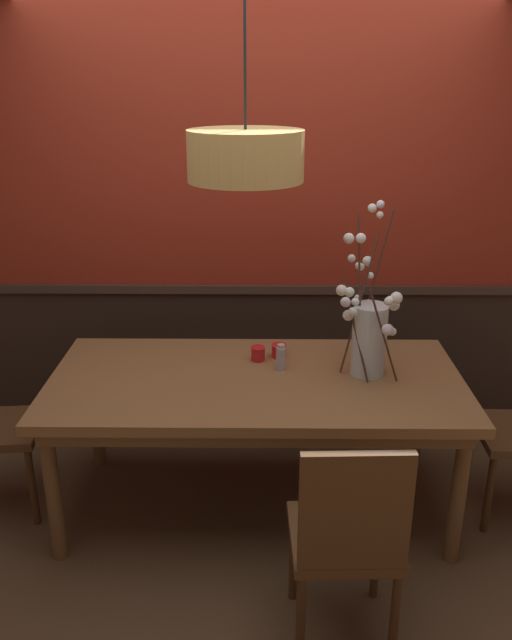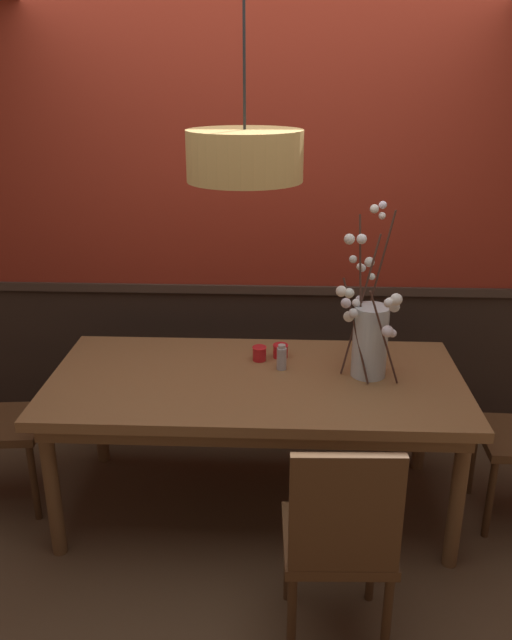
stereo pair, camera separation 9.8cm
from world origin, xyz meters
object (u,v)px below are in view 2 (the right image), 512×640
Objects in this scene: chair_far_side_right at (310,348)px; candle_holder_nearer_edge at (259,353)px; pendant_lamp at (245,156)px; condiment_bottle at (282,358)px; dining_table at (256,392)px; chair_near_side_right at (340,537)px; candle_holder_nearer_center at (280,351)px; vase_with_blossoms at (369,336)px.

candle_holder_nearer_edge is (-0.29, -0.73, 0.28)m from chair_far_side_right.
condiment_bottle is at bearing 49.81° from pendant_lamp.
chair_near_side_right is at bearing -68.36° from dining_table.
candle_holder_nearer_center is 0.07× the size of pendant_lamp.
candle_holder_nearer_edge is at bearing 87.53° from dining_table.
dining_table is at bearing 65.94° from pendant_lamp.
condiment_bottle is at bearing 172.72° from vase_with_blossoms.
candle_holder_nearer_center is 1.10m from pendant_lamp.
chair_far_side_right is 6.87× the size of condiment_bottle.
vase_with_blossoms is (0.19, 0.94, 0.43)m from chair_near_side_right.
vase_with_blossoms is (0.55, 0.05, 0.29)m from dining_table.
pendant_lamp is at bearing -114.06° from dining_table.
pendant_lamp is at bearing -99.79° from candle_holder_nearer_edge.
vase_with_blossoms is at bearing 13.71° from pendant_lamp.
vase_with_blossoms is at bearing -7.28° from condiment_bottle.
candle_holder_nearer_edge is (-0.54, 0.16, -0.17)m from vase_with_blossoms.
candle_holder_nearer_center is at bearing 64.95° from pendant_lamp.
candle_holder_nearer_center is 0.12m from candle_holder_nearer_edge.
pendant_lamp reaches higher than condiment_bottle.
dining_table is at bearing -140.66° from condiment_bottle.
dining_table is at bearing 111.64° from chair_near_side_right.
candle_holder_nearer_edge is 1.08m from pendant_lamp.
condiment_bottle is 0.11× the size of pendant_lamp.
candle_holder_nearer_edge reaches higher than candle_holder_nearer_center.
vase_with_blossoms reaches higher than candle_holder_nearer_edge.
chair_near_side_right is 1.05m from condiment_bottle.
condiment_bottle is at bearing -87.33° from candle_holder_nearer_center.
chair_far_side_right is at bearing 91.66° from chair_near_side_right.
condiment_bottle is (-0.42, 0.05, -0.15)m from vase_with_blossoms.
dining_table is 2.24× the size of chair_far_side_right.
condiment_bottle is 1.04m from pendant_lamp.
chair_near_side_right is 0.82× the size of pendant_lamp.
pendant_lamp is (-0.34, -1.02, 1.31)m from chair_far_side_right.
candle_holder_nearer_edge is at bearing 138.70° from condiment_bottle.
condiment_bottle is at bearing 39.34° from dining_table.
dining_table is at bearing -115.44° from candle_holder_nearer_center.
candle_holder_nearer_edge is 0.07× the size of pendant_lamp.
chair_far_side_right is at bearing 77.99° from condiment_bottle.
vase_with_blossoms is 0.45m from condiment_bottle.
pendant_lamp reaches higher than chair_far_side_right.
chair_far_side_right is 0.90m from condiment_bottle.
chair_near_side_right is 1.17m from candle_holder_nearer_edge.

